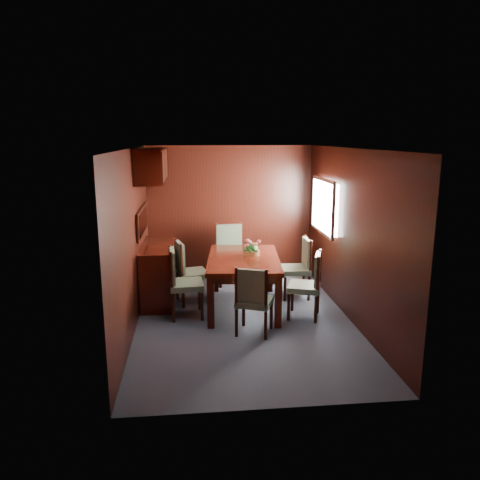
{
  "coord_description": "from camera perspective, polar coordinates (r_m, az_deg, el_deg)",
  "views": [
    {
      "loc": [
        -0.72,
        -6.22,
        2.55
      ],
      "look_at": [
        0.0,
        0.52,
        1.05
      ],
      "focal_mm": 35.0,
      "sensor_mm": 36.0,
      "label": 1
    }
  ],
  "objects": [
    {
      "name": "chair_right_far",
      "position": [
        7.59,
        7.28,
        -2.94
      ],
      "size": [
        0.46,
        0.48,
        0.98
      ],
      "rotation": [
        0.0,
        0.0,
        1.54
      ],
      "color": "black",
      "rests_on": "ground"
    },
    {
      "name": "chair_left_near",
      "position": [
        6.75,
        -7.22,
        -4.72
      ],
      "size": [
        0.49,
        0.51,
        1.02
      ],
      "rotation": [
        0.0,
        0.0,
        -1.5
      ],
      "color": "black",
      "rests_on": "ground"
    },
    {
      "name": "chair_head",
      "position": [
        6.1,
        1.61,
        -6.97
      ],
      "size": [
        0.57,
        0.56,
        0.94
      ],
      "rotation": [
        0.0,
        0.0,
        -0.36
      ],
      "color": "black",
      "rests_on": "ground"
    },
    {
      "name": "ground",
      "position": [
        6.76,
        0.47,
        -9.67
      ],
      "size": [
        4.5,
        4.5,
        0.0
      ],
      "primitive_type": "plane",
      "color": "#303642",
      "rests_on": "ground"
    },
    {
      "name": "flower_centerpiece",
      "position": [
        7.1,
        1.42,
        -0.85
      ],
      "size": [
        0.27,
        0.27,
        0.27
      ],
      "color": "#B36E36",
      "rests_on": "dining_table"
    },
    {
      "name": "dining_table",
      "position": [
        7.01,
        0.44,
        -3.03
      ],
      "size": [
        1.2,
        1.77,
        0.79
      ],
      "rotation": [
        0.0,
        0.0,
        -0.1
      ],
      "color": "black",
      "rests_on": "ground"
    },
    {
      "name": "chair_left_far",
      "position": [
        7.29,
        -6.45,
        -3.49
      ],
      "size": [
        0.56,
        0.57,
        1.0
      ],
      "rotation": [
        0.0,
        0.0,
        -1.33
      ],
      "color": "black",
      "rests_on": "ground"
    },
    {
      "name": "sideboard",
      "position": [
        7.54,
        -9.9,
        -3.88
      ],
      "size": [
        0.48,
        1.4,
        0.9
      ],
      "primitive_type": "cube",
      "color": "black",
      "rests_on": "ground"
    },
    {
      "name": "chair_foot",
      "position": [
        8.27,
        -1.21,
        -1.27
      ],
      "size": [
        0.54,
        0.52,
        1.05
      ],
      "rotation": [
        0.0,
        0.0,
        3.22
      ],
      "color": "black",
      "rests_on": "ground"
    },
    {
      "name": "chair_right_near",
      "position": [
        6.75,
        8.47,
        -5.02
      ],
      "size": [
        0.57,
        0.58,
        0.97
      ],
      "rotation": [
        0.0,
        0.0,
        1.23
      ],
      "color": "black",
      "rests_on": "ground"
    },
    {
      "name": "room_shell",
      "position": [
        6.65,
        -0.73,
        4.53
      ],
      "size": [
        3.06,
        4.52,
        2.41
      ],
      "color": "black",
      "rests_on": "ground"
    }
  ]
}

